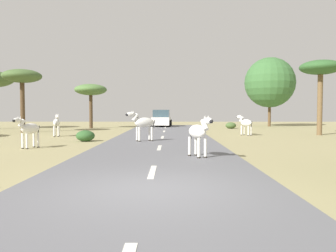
{
  "coord_description": "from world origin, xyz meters",
  "views": [
    {
      "loc": [
        0.46,
        -7.21,
        1.72
      ],
      "look_at": [
        0.34,
        11.05,
        0.89
      ],
      "focal_mm": 36.45,
      "sensor_mm": 36.0,
      "label": 1
    }
  ],
  "objects_px": {
    "car_0": "(162,119)",
    "tree_1": "(22,78)",
    "zebra_2": "(143,123)",
    "zebra_3": "(29,129)",
    "tree_4": "(321,70)",
    "zebra_4": "(245,123)",
    "tree_5": "(270,83)",
    "zebra_1": "(57,123)",
    "zebra_0": "(199,132)",
    "tree_7": "(91,90)",
    "bush_0": "(85,136)",
    "bush_1": "(231,125)"
  },
  "relations": [
    {
      "from": "tree_7",
      "to": "bush_0",
      "type": "distance_m",
      "value": 14.69
    },
    {
      "from": "car_0",
      "to": "tree_1",
      "type": "bearing_deg",
      "value": -136.75
    },
    {
      "from": "tree_4",
      "to": "zebra_4",
      "type": "bearing_deg",
      "value": -175.96
    },
    {
      "from": "car_0",
      "to": "bush_1",
      "type": "height_order",
      "value": "car_0"
    },
    {
      "from": "zebra_2",
      "to": "zebra_3",
      "type": "height_order",
      "value": "zebra_2"
    },
    {
      "from": "zebra_2",
      "to": "tree_1",
      "type": "distance_m",
      "value": 13.34
    },
    {
      "from": "zebra_3",
      "to": "zebra_1",
      "type": "bearing_deg",
      "value": -57.7
    },
    {
      "from": "zebra_4",
      "to": "tree_5",
      "type": "relative_size",
      "value": 0.19
    },
    {
      "from": "zebra_0",
      "to": "zebra_3",
      "type": "xyz_separation_m",
      "value": [
        -7.43,
        3.21,
        -0.07
      ]
    },
    {
      "from": "zebra_0",
      "to": "car_0",
      "type": "relative_size",
      "value": 0.34
    },
    {
      "from": "tree_7",
      "to": "zebra_4",
      "type": "bearing_deg",
      "value": -36.09
    },
    {
      "from": "zebra_2",
      "to": "zebra_4",
      "type": "relative_size",
      "value": 1.16
    },
    {
      "from": "tree_1",
      "to": "bush_0",
      "type": "height_order",
      "value": "tree_1"
    },
    {
      "from": "zebra_0",
      "to": "zebra_2",
      "type": "height_order",
      "value": "zebra_2"
    },
    {
      "from": "zebra_4",
      "to": "tree_7",
      "type": "xyz_separation_m",
      "value": [
        -12.85,
        9.37,
        2.8
      ]
    },
    {
      "from": "tree_7",
      "to": "bush_1",
      "type": "bearing_deg",
      "value": -2.38
    },
    {
      "from": "bush_0",
      "to": "tree_7",
      "type": "bearing_deg",
      "value": 101.88
    },
    {
      "from": "car_0",
      "to": "zebra_3",
      "type": "bearing_deg",
      "value": -102.52
    },
    {
      "from": "zebra_0",
      "to": "bush_0",
      "type": "bearing_deg",
      "value": -74.66
    },
    {
      "from": "car_0",
      "to": "bush_0",
      "type": "xyz_separation_m",
      "value": [
        -3.81,
        -16.88,
        -0.54
      ]
    },
    {
      "from": "car_0",
      "to": "tree_7",
      "type": "xyz_separation_m",
      "value": [
        -6.75,
        -2.89,
        2.81
      ]
    },
    {
      "from": "zebra_3",
      "to": "tree_5",
      "type": "bearing_deg",
      "value": -105.17
    },
    {
      "from": "tree_7",
      "to": "bush_0",
      "type": "xyz_separation_m",
      "value": [
        2.94,
        -13.99,
        -3.35
      ]
    },
    {
      "from": "zebra_3",
      "to": "car_0",
      "type": "relative_size",
      "value": 0.33
    },
    {
      "from": "tree_1",
      "to": "bush_1",
      "type": "bearing_deg",
      "value": 18.24
    },
    {
      "from": "car_0",
      "to": "zebra_0",
      "type": "bearing_deg",
      "value": -82.74
    },
    {
      "from": "car_0",
      "to": "tree_5",
      "type": "distance_m",
      "value": 12.32
    },
    {
      "from": "zebra_1",
      "to": "tree_5",
      "type": "xyz_separation_m",
      "value": [
        18.27,
        14.38,
        3.82
      ]
    },
    {
      "from": "zebra_4",
      "to": "bush_0",
      "type": "distance_m",
      "value": 10.95
    },
    {
      "from": "zebra_2",
      "to": "tree_7",
      "type": "bearing_deg",
      "value": -6.9
    },
    {
      "from": "zebra_3",
      "to": "tree_1",
      "type": "bearing_deg",
      "value": -42.05
    },
    {
      "from": "zebra_2",
      "to": "bush_0",
      "type": "height_order",
      "value": "zebra_2"
    },
    {
      "from": "car_0",
      "to": "tree_4",
      "type": "xyz_separation_m",
      "value": [
        11.36,
        -11.88,
        3.71
      ]
    },
    {
      "from": "car_0",
      "to": "zebra_1",
      "type": "bearing_deg",
      "value": -114.04
    },
    {
      "from": "tree_1",
      "to": "bush_0",
      "type": "relative_size",
      "value": 4.76
    },
    {
      "from": "zebra_4",
      "to": "car_0",
      "type": "distance_m",
      "value": 13.69
    },
    {
      "from": "tree_5",
      "to": "bush_0",
      "type": "distance_m",
      "value": 24.16
    },
    {
      "from": "zebra_4",
      "to": "tree_4",
      "type": "distance_m",
      "value": 6.44
    },
    {
      "from": "zebra_3",
      "to": "tree_4",
      "type": "height_order",
      "value": "tree_4"
    },
    {
      "from": "tree_4",
      "to": "tree_5",
      "type": "xyz_separation_m",
      "value": [
        0.28,
        13.04,
        0.17
      ]
    },
    {
      "from": "tree_1",
      "to": "tree_4",
      "type": "height_order",
      "value": "tree_4"
    },
    {
      "from": "car_0",
      "to": "tree_4",
      "type": "relative_size",
      "value": 0.85
    },
    {
      "from": "zebra_2",
      "to": "zebra_4",
      "type": "xyz_separation_m",
      "value": [
        6.67,
        5.01,
        -0.19
      ]
    },
    {
      "from": "car_0",
      "to": "tree_1",
      "type": "height_order",
      "value": "tree_1"
    },
    {
      "from": "zebra_1",
      "to": "car_0",
      "type": "distance_m",
      "value": 14.79
    },
    {
      "from": "car_0",
      "to": "bush_0",
      "type": "distance_m",
      "value": 17.32
    },
    {
      "from": "zebra_0",
      "to": "bush_0",
      "type": "height_order",
      "value": "zebra_0"
    },
    {
      "from": "zebra_1",
      "to": "tree_7",
      "type": "relative_size",
      "value": 0.37
    },
    {
      "from": "zebra_0",
      "to": "tree_7",
      "type": "bearing_deg",
      "value": -92.46
    },
    {
      "from": "tree_7",
      "to": "zebra_0",
      "type": "bearing_deg",
      "value": -67.24
    }
  ]
}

